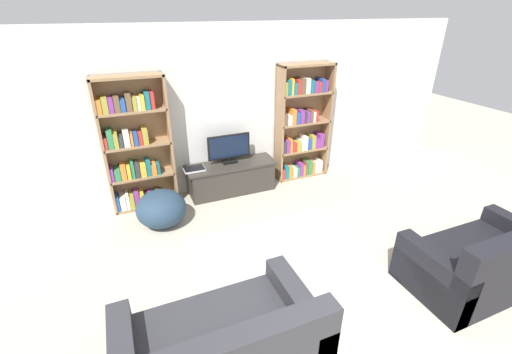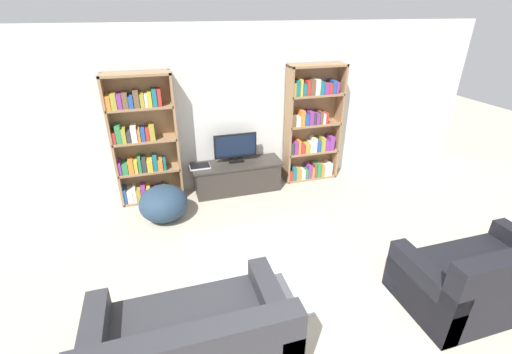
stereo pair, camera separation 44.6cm
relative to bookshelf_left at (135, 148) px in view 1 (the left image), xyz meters
The scene contains 10 objects.
wall_back 1.52m from the bookshelf_left, ahead, with size 8.80×0.06×2.60m.
bookshelf_left is the anchor object (origin of this frame).
bookshelf_right 2.75m from the bookshelf_left, ahead, with size 0.95×0.30×1.98m.
tv_stand 1.58m from the bookshelf_left, ahead, with size 1.47×0.48×0.50m.
television 1.43m from the bookshelf_left, ahead, with size 0.70×0.16×0.47m.
laptop 0.92m from the bookshelf_left, ahead, with size 0.32×0.24×0.03m.
area_rug 2.67m from the bookshelf_left, 55.61° to the right, with size 2.03×1.71×0.02m.
couch_left_sectional 3.22m from the bookshelf_left, 84.78° to the right, with size 1.61×0.96×0.86m.
couch_right_sofa 4.60m from the bookshelf_left, 44.96° to the right, with size 1.55×0.89×0.88m.
beanbag_ottoman 0.98m from the bookshelf_left, 74.44° to the right, with size 0.69×0.69×0.51m, color #23384C.
Camera 1 is at (-1.63, -0.89, 2.78)m, focal length 24.00 mm.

